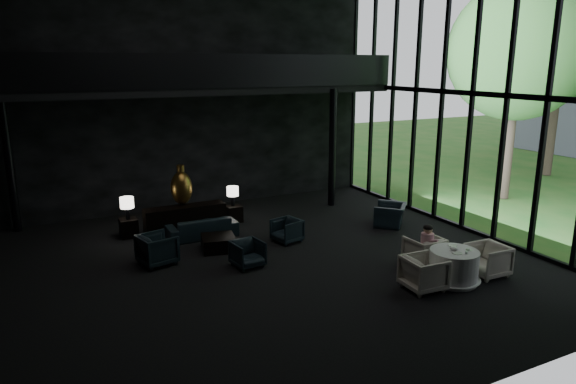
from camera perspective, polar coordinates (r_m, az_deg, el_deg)
name	(u,v)px	position (r m, az deg, el deg)	size (l,w,h in m)	color
floor	(247,268)	(12.62, -4.56, -8.41)	(14.00, 12.00, 0.02)	black
wall_back	(175,89)	(17.39, -12.43, 11.08)	(14.00, 0.04, 8.00)	black
wall_front	(426,133)	(6.52, 15.11, 6.38)	(14.00, 0.04, 8.00)	black
curtain_wall	(473,93)	(15.64, 19.84, 10.28)	(0.20, 12.00, 8.00)	black
mezzanine_back	(214,90)	(16.72, -8.18, 11.15)	(12.00, 2.00, 0.25)	black
railing_back	(225,71)	(15.75, -7.06, 13.20)	(12.00, 0.06, 1.00)	black
column_nw	(9,164)	(16.79, -28.55, 2.70)	(0.24, 0.24, 4.00)	black
column_ne	(332,148)	(17.63, 4.94, 4.85)	(0.24, 0.24, 4.00)	black
tree_near	(518,51)	(19.98, 24.23, 14.10)	(4.80, 4.80, 7.65)	#382D23
tree_far	(564,35)	(25.17, 28.33, 15.15)	(5.60, 5.60, 8.80)	#382D23
console	(185,218)	(15.46, -11.34, -2.89)	(2.38, 0.54, 0.76)	black
bronze_urn	(181,187)	(15.46, -11.75, 0.49)	(0.63, 0.63, 1.18)	#A55A21
side_table_left	(129,228)	(15.35, -17.28, -3.83)	(0.48, 0.48, 0.53)	black
table_lamp_left	(127,204)	(15.14, -17.46, -1.24)	(0.38, 0.38, 0.64)	black
side_table_right	(234,214)	(16.14, -6.04, -2.42)	(0.46, 0.46, 0.51)	black
table_lamp_right	(233,192)	(16.01, -6.17, 0.00)	(0.36, 0.36, 0.61)	black
sofa	(202,225)	(14.80, -9.54, -3.61)	(1.88, 0.55, 0.74)	black
lounge_armchair_west	(157,246)	(13.07, -14.33, -5.87)	(0.89, 0.83, 0.91)	black
lounge_armchair_east	(287,230)	(14.25, -0.13, -4.27)	(0.64, 0.60, 0.66)	#152A2F
lounge_armchair_south	(248,254)	(12.60, -4.50, -6.83)	(0.64, 0.60, 0.66)	black
window_armchair	(390,212)	(15.95, 11.32, -2.19)	(0.97, 0.63, 0.84)	black
coffee_table	(218,243)	(13.81, -7.74, -5.63)	(0.85, 0.85, 0.38)	black
dining_table	(453,268)	(12.29, 17.90, -8.07)	(1.23, 1.23, 0.75)	white
dining_chair_north	(424,249)	(13.03, 14.89, -6.14)	(0.82, 0.76, 0.84)	silver
dining_chair_east	(488,257)	(12.88, 21.29, -6.78)	(0.86, 0.81, 0.89)	beige
dining_chair_west	(424,270)	(11.68, 14.87, -8.38)	(0.87, 0.82, 0.90)	silver
child	(427,238)	(12.74, 15.23, -4.93)	(0.31, 0.31, 0.66)	#DEB1C9
plate_a	(457,253)	(12.00, 18.27, -6.45)	(0.22, 0.22, 0.01)	white
plate_b	(453,245)	(12.44, 17.82, -5.67)	(0.21, 0.21, 0.01)	white
saucer	(469,250)	(12.27, 19.46, -6.09)	(0.15, 0.15, 0.01)	white
coffee_cup	(468,249)	(12.20, 19.36, -6.02)	(0.08, 0.08, 0.06)	white
cereal_bowl	(454,249)	(12.13, 17.95, -6.00)	(0.18, 0.18, 0.09)	white
cream_pot	(466,253)	(12.01, 19.21, -6.38)	(0.06, 0.06, 0.06)	#99999E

